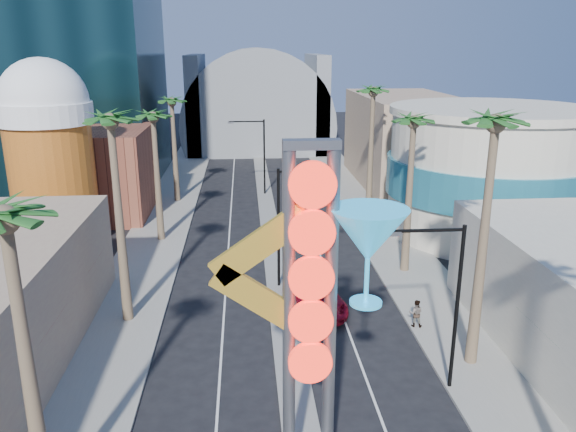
{
  "coord_description": "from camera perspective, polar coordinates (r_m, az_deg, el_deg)",
  "views": [
    {
      "loc": [
        -2.07,
        -13.98,
        15.32
      ],
      "look_at": [
        0.59,
        19.78,
        4.97
      ],
      "focal_mm": 35.0,
      "sensor_mm": 36.0,
      "label": 1
    }
  ],
  "objects": [
    {
      "name": "neon_sign",
      "position": [
        18.96,
        4.72,
        -8.06
      ],
      "size": [
        6.53,
        2.6,
        12.55
      ],
      "color": "gray",
      "rests_on": "ground"
    },
    {
      "name": "palm_3",
      "position": [
        56.71,
        -11.7,
        10.73
      ],
      "size": [
        2.4,
        2.4,
        11.2
      ],
      "color": "brown",
      "rests_on": "ground"
    },
    {
      "name": "palm_1",
      "position": [
        31.1,
        -17.5,
        7.9
      ],
      "size": [
        2.4,
        2.4,
        12.7
      ],
      "color": "brown",
      "rests_on": "ground"
    },
    {
      "name": "streetlight_2",
      "position": [
        25.89,
        15.92,
        -7.6
      ],
      "size": [
        3.45,
        0.25,
        8.0
      ],
      "color": "black",
      "rests_on": "ground"
    },
    {
      "name": "canopy",
      "position": [
        86.71,
        -3.14,
        9.67
      ],
      "size": [
        22.0,
        16.0,
        22.0
      ],
      "color": "slate",
      "rests_on": "ground"
    },
    {
      "name": "streetlight_0",
      "position": [
        35.65,
        -0.09,
        -0.04
      ],
      "size": [
        3.79,
        0.25,
        8.0
      ],
      "color": "black",
      "rests_on": "ground"
    },
    {
      "name": "filler_east",
      "position": [
        65.38,
        11.71,
        7.55
      ],
      "size": [
        10.0,
        20.0,
        10.0
      ],
      "primitive_type": "cube",
      "color": "#A48069",
      "rests_on": "ground"
    },
    {
      "name": "pedestrian_b",
      "position": [
        32.64,
        12.86,
        -9.61
      ],
      "size": [
        0.91,
        0.79,
        1.59
      ],
      "primitive_type": "imported",
      "rotation": [
        0.0,
        0.0,
        2.86
      ],
      "color": "gray",
      "rests_on": "sidewalk_east"
    },
    {
      "name": "sidewalk_west",
      "position": [
        51.84,
        -12.53,
        -0.53
      ],
      "size": [
        5.0,
        100.0,
        0.15
      ],
      "primitive_type": "cube",
      "color": "gray",
      "rests_on": "ground"
    },
    {
      "name": "beer_mug",
      "position": [
        47.05,
        -23.09,
        6.49
      ],
      "size": [
        7.0,
        7.0,
        14.5
      ],
      "color": "#A95316",
      "rests_on": "ground"
    },
    {
      "name": "palm_6",
      "position": [
        38.03,
        12.61,
        8.44
      ],
      "size": [
        2.4,
        2.4,
        11.7
      ],
      "color": "brown",
      "rests_on": "ground"
    },
    {
      "name": "streetlight_1",
      "position": [
        58.94,
        -2.97,
        6.76
      ],
      "size": [
        3.79,
        0.25,
        8.0
      ],
      "color": "black",
      "rests_on": "ground"
    },
    {
      "name": "palm_5",
      "position": [
        26.72,
        20.2,
        7.23
      ],
      "size": [
        2.4,
        2.4,
        13.2
      ],
      "color": "brown",
      "rests_on": "ground"
    },
    {
      "name": "palm_2",
      "position": [
        44.91,
        -13.51,
        9.06
      ],
      "size": [
        2.4,
        2.4,
        11.2
      ],
      "color": "brown",
      "rests_on": "ground"
    },
    {
      "name": "sidewalk_east",
      "position": [
        52.59,
        8.41,
        -0.05
      ],
      "size": [
        5.0,
        100.0,
        0.15
      ],
      "primitive_type": "cube",
      "color": "gray",
      "rests_on": "ground"
    },
    {
      "name": "palm_0",
      "position": [
        18.24,
        -26.61,
        -2.06
      ],
      "size": [
        2.4,
        2.4,
        11.7
      ],
      "color": "brown",
      "rests_on": "ground"
    },
    {
      "name": "turquoise_building",
      "position": [
        49.38,
        19.65,
        4.22
      ],
      "size": [
        16.6,
        16.6,
        10.6
      ],
      "color": "beige",
      "rests_on": "ground"
    },
    {
      "name": "palm_7",
      "position": [
        49.45,
        8.64,
        11.58
      ],
      "size": [
        2.4,
        2.4,
        12.7
      ],
      "color": "brown",
      "rests_on": "ground"
    },
    {
      "name": "median",
      "position": [
        54.21,
        -2.13,
        0.64
      ],
      "size": [
        1.6,
        84.0,
        0.15
      ],
      "primitive_type": "cube",
      "color": "gray",
      "rests_on": "ground"
    },
    {
      "name": "brick_filler_west",
      "position": [
        55.0,
        -19.12,
        4.17
      ],
      "size": [
        10.0,
        10.0,
        8.0
      ],
      "primitive_type": "cube",
      "color": "brown",
      "rests_on": "ground"
    },
    {
      "name": "red_pickup",
      "position": [
        34.2,
        2.79,
        -8.05
      ],
      "size": [
        3.53,
        6.44,
        1.71
      ],
      "primitive_type": "imported",
      "rotation": [
        0.0,
        0.0,
        0.12
      ],
      "color": "#AC0D25",
      "rests_on": "ground"
    }
  ]
}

